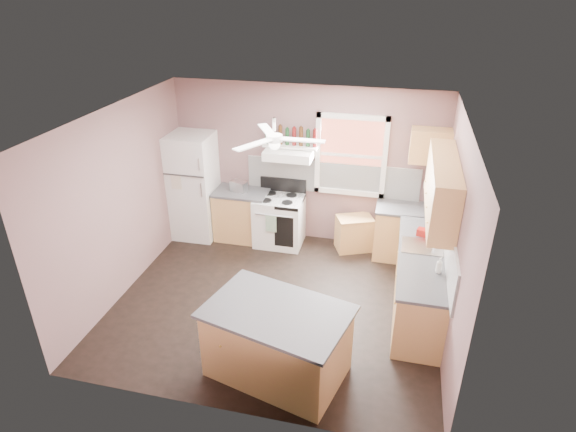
% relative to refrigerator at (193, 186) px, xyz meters
% --- Properties ---
extents(floor, '(4.50, 4.50, 0.00)m').
position_rel_refrigerator_xyz_m(floor, '(1.93, -1.66, -0.93)').
color(floor, black).
rests_on(floor, ground).
extents(ceiling, '(4.50, 4.50, 0.00)m').
position_rel_refrigerator_xyz_m(ceiling, '(1.93, -1.66, 1.77)').
color(ceiling, white).
rests_on(ceiling, ground).
extents(wall_back, '(4.50, 0.05, 2.70)m').
position_rel_refrigerator_xyz_m(wall_back, '(1.93, 0.36, 0.42)').
color(wall_back, '#775756').
rests_on(wall_back, ground).
extents(wall_right, '(0.05, 4.00, 2.70)m').
position_rel_refrigerator_xyz_m(wall_right, '(4.21, -1.66, 0.42)').
color(wall_right, '#775756').
rests_on(wall_right, ground).
extents(wall_left, '(0.05, 4.00, 2.70)m').
position_rel_refrigerator_xyz_m(wall_left, '(-0.34, -1.66, 0.42)').
color(wall_left, '#775756').
rests_on(wall_left, ground).
extents(backsplash_back, '(2.90, 0.03, 0.55)m').
position_rel_refrigerator_xyz_m(backsplash_back, '(2.38, 0.33, 0.24)').
color(backsplash_back, white).
rests_on(backsplash_back, wall_back).
extents(backsplash_right, '(0.03, 2.60, 0.55)m').
position_rel_refrigerator_xyz_m(backsplash_right, '(4.17, -1.36, 0.24)').
color(backsplash_right, white).
rests_on(backsplash_right, wall_right).
extents(window_view, '(1.00, 0.02, 1.20)m').
position_rel_refrigerator_xyz_m(window_view, '(2.68, 0.32, 0.67)').
color(window_view, brown).
rests_on(window_view, wall_back).
extents(window_frame, '(1.16, 0.07, 1.36)m').
position_rel_refrigerator_xyz_m(window_frame, '(2.68, 0.30, 0.67)').
color(window_frame, white).
rests_on(window_frame, wall_back).
extents(refrigerator, '(0.81, 0.78, 1.86)m').
position_rel_refrigerator_xyz_m(refrigerator, '(0.00, 0.00, 0.00)').
color(refrigerator, white).
rests_on(refrigerator, floor).
extents(base_cabinet_left, '(0.90, 0.60, 0.86)m').
position_rel_refrigerator_xyz_m(base_cabinet_left, '(0.87, 0.04, -0.50)').
color(base_cabinet_left, tan).
rests_on(base_cabinet_left, floor).
extents(counter_left, '(0.92, 0.62, 0.04)m').
position_rel_refrigerator_xyz_m(counter_left, '(0.87, 0.04, -0.05)').
color(counter_left, '#404043').
rests_on(counter_left, base_cabinet_left).
extents(toaster, '(0.32, 0.24, 0.18)m').
position_rel_refrigerator_xyz_m(toaster, '(0.84, 0.03, 0.06)').
color(toaster, silver).
rests_on(toaster, counter_left).
extents(stove, '(0.81, 0.64, 0.86)m').
position_rel_refrigerator_xyz_m(stove, '(1.55, -0.01, -0.50)').
color(stove, white).
rests_on(stove, floor).
extents(range_hood, '(0.78, 0.50, 0.14)m').
position_rel_refrigerator_xyz_m(range_hood, '(1.70, 0.09, 0.69)').
color(range_hood, white).
rests_on(range_hood, wall_back).
extents(bottle_shelf, '(0.90, 0.26, 0.03)m').
position_rel_refrigerator_xyz_m(bottle_shelf, '(1.70, 0.21, 0.79)').
color(bottle_shelf, white).
rests_on(bottle_shelf, range_hood).
extents(cart, '(0.68, 0.58, 0.58)m').
position_rel_refrigerator_xyz_m(cart, '(2.84, 0.09, -0.64)').
color(cart, tan).
rests_on(cart, floor).
extents(base_cabinet_corner, '(1.00, 0.60, 0.86)m').
position_rel_refrigerator_xyz_m(base_cabinet_corner, '(3.68, 0.04, -0.50)').
color(base_cabinet_corner, tan).
rests_on(base_cabinet_corner, floor).
extents(base_cabinet_right, '(0.60, 2.20, 0.86)m').
position_rel_refrigerator_xyz_m(base_cabinet_right, '(3.88, -1.36, -0.50)').
color(base_cabinet_right, tan).
rests_on(base_cabinet_right, floor).
extents(counter_corner, '(1.02, 0.62, 0.04)m').
position_rel_refrigerator_xyz_m(counter_corner, '(3.68, 0.04, -0.05)').
color(counter_corner, '#404043').
rests_on(counter_corner, base_cabinet_corner).
extents(counter_right, '(0.62, 2.22, 0.04)m').
position_rel_refrigerator_xyz_m(counter_right, '(3.87, -1.36, -0.05)').
color(counter_right, '#404043').
rests_on(counter_right, base_cabinet_right).
extents(sink, '(0.55, 0.45, 0.03)m').
position_rel_refrigerator_xyz_m(sink, '(3.87, -1.16, -0.04)').
color(sink, silver).
rests_on(sink, counter_right).
extents(faucet, '(0.03, 0.03, 0.14)m').
position_rel_refrigerator_xyz_m(faucet, '(4.03, -1.16, 0.04)').
color(faucet, silver).
rests_on(faucet, sink).
extents(upper_cabinet_right, '(0.33, 1.80, 0.76)m').
position_rel_refrigerator_xyz_m(upper_cabinet_right, '(4.01, -1.16, 0.85)').
color(upper_cabinet_right, tan).
rests_on(upper_cabinet_right, wall_right).
extents(upper_cabinet_corner, '(0.60, 0.33, 0.52)m').
position_rel_refrigerator_xyz_m(upper_cabinet_corner, '(3.88, 0.17, 0.97)').
color(upper_cabinet_corner, tan).
rests_on(upper_cabinet_corner, wall_back).
extents(paper_towel, '(0.26, 0.12, 0.12)m').
position_rel_refrigerator_xyz_m(paper_towel, '(4.00, 0.20, 0.32)').
color(paper_towel, white).
rests_on(paper_towel, wall_back).
extents(island, '(1.69, 1.29, 0.86)m').
position_rel_refrigerator_xyz_m(island, '(2.29, -2.97, -0.50)').
color(island, tan).
rests_on(island, floor).
extents(island_top, '(1.80, 1.40, 0.04)m').
position_rel_refrigerator_xyz_m(island_top, '(2.29, -2.97, -0.05)').
color(island_top, '#404043').
rests_on(island_top, island).
extents(ceiling_fan_hub, '(0.20, 0.20, 0.08)m').
position_rel_refrigerator_xyz_m(ceiling_fan_hub, '(1.93, -1.66, 1.52)').
color(ceiling_fan_hub, white).
rests_on(ceiling_fan_hub, ceiling).
extents(soap_bottle, '(0.11, 0.11, 0.21)m').
position_rel_refrigerator_xyz_m(soap_bottle, '(4.06, -1.77, 0.08)').
color(soap_bottle, silver).
rests_on(soap_bottle, counter_right).
extents(red_caddy, '(0.21, 0.17, 0.10)m').
position_rel_refrigerator_xyz_m(red_caddy, '(3.89, -0.84, 0.02)').
color(red_caddy, '#A1130D').
rests_on(red_caddy, counter_right).
extents(wine_bottles, '(0.86, 0.06, 0.31)m').
position_rel_refrigerator_xyz_m(wine_bottles, '(1.70, 0.21, 0.95)').
color(wine_bottles, '#143819').
rests_on(wine_bottles, bottle_shelf).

